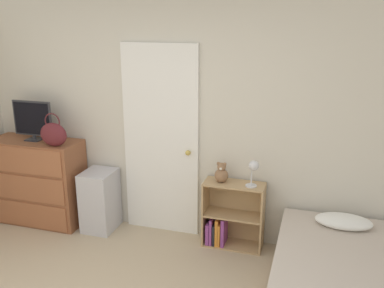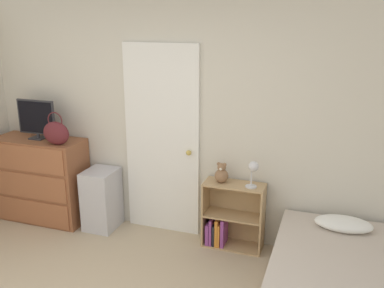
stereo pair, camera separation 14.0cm
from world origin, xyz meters
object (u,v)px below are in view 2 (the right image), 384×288
Objects in this scene: storage_bin at (102,199)px; desk_lamp at (253,169)px; handbag at (56,133)px; tv at (36,119)px; dresser at (42,179)px; bookshelf at (228,220)px; teddy_bear at (222,174)px.

desk_lamp reaches higher than storage_bin.
desk_lamp is (2.12, 0.16, -0.22)m from handbag.
tv is 2.49m from desk_lamp.
handbag is 2.14m from desk_lamp.
dresser is 3.81× the size of desk_lamp.
tv is at bearing -179.75° from storage_bin.
storage_bin is at bearing -177.13° from bookshelf.
handbag is 1.83m from teddy_bear.
desk_lamp reaches higher than teddy_bear.
dresser is 0.72m from handbag.
dresser reaches higher than desk_lamp.
handbag reaches higher than dresser.
handbag is at bearing -175.56° from desk_lamp.
teddy_bear is at bearing 1.79° from tv.
teddy_bear is 0.34m from desk_lamp.
tv is at bearing -178.04° from bookshelf.
handbag is at bearing -18.00° from dresser.
bookshelf is 0.66m from desk_lamp.
tv is 2.18m from teddy_bear.
tv is 0.68× the size of bookshelf.
handbag is at bearing -173.52° from teddy_bear.
storage_bin is (0.77, 0.00, -0.87)m from tv.
desk_lamp is (2.46, 0.05, 0.40)m from dresser.
dresser is 2.20× the size of tv.
teddy_bear reaches higher than storage_bin.
storage_bin is (0.42, 0.14, -0.77)m from handbag.
desk_lamp is at bearing 0.83° from storage_bin.
bookshelf is at bearing 168.87° from desk_lamp.
handbag reaches higher than bookshelf.
storage_bin is at bearing 18.30° from handbag.
teddy_bear is at bearing 2.42° from dresser.
handbag is at bearing -173.52° from bookshelf.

